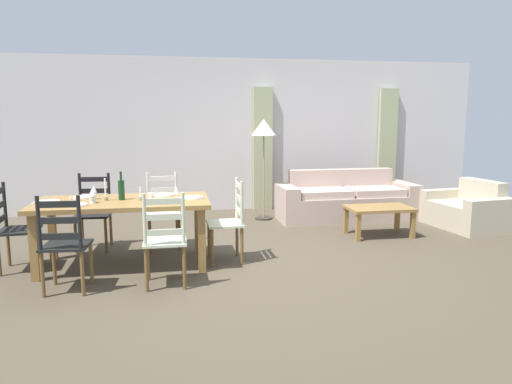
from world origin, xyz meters
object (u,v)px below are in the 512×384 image
(dining_chair_near_right, at_px, (165,240))
(standing_lamp, at_px, (264,133))
(dining_chair_head_east, at_px, (229,221))
(coffee_cup_secondary, at_px, (93,199))
(wine_bottle, at_px, (121,189))
(coffee_table, at_px, (379,211))
(dining_chair_head_west, at_px, (13,228))
(wine_glass_far_left, at_px, (94,189))
(dining_chair_far_right, at_px, (163,211))
(wine_glass_near_right, at_px, (176,191))
(coffee_cup_primary, at_px, (151,197))
(armchair_upholstered, at_px, (469,211))
(dining_chair_far_left, at_px, (94,212))
(dining_chair_near_left, at_px, (64,244))
(couch, at_px, (345,201))
(dining_table, at_px, (123,208))
(wine_glass_near_left, at_px, (92,193))

(dining_chair_near_right, distance_m, standing_lamp, 3.46)
(dining_chair_head_east, xyz_separation_m, standing_lamp, (0.84, 2.20, 0.93))
(dining_chair_head_east, height_order, coffee_cup_secondary, dining_chair_head_east)
(wine_bottle, distance_m, coffee_table, 3.54)
(dining_chair_head_west, distance_m, wine_glass_far_left, 0.93)
(dining_chair_far_right, relative_size, wine_glass_near_right, 5.96)
(dining_chair_head_east, distance_m, wine_bottle, 1.27)
(dining_chair_near_right, xyz_separation_m, dining_chair_head_west, (-1.63, 0.81, 0.00))
(wine_glass_far_left, relative_size, coffee_cup_primary, 1.79)
(coffee_table, bearing_deg, wine_glass_near_right, -162.73)
(wine_glass_far_left, height_order, coffee_cup_secondary, wine_glass_far_left)
(armchair_upholstered, bearing_deg, dining_chair_far_left, -177.61)
(dining_chair_near_left, xyz_separation_m, coffee_table, (3.88, 1.53, -0.12))
(armchair_upholstered, bearing_deg, couch, 149.40)
(wine_glass_near_right, xyz_separation_m, wine_glass_far_left, (-0.91, 0.25, 0.00))
(coffee_table, bearing_deg, wine_glass_far_left, -170.47)
(dining_chair_near_left, relative_size, dining_chair_far_right, 1.00)
(dining_chair_near_right, height_order, coffee_cup_primary, dining_chair_near_right)
(dining_chair_near_right, height_order, coffee_table, dining_chair_near_right)
(wine_bottle, xyz_separation_m, couch, (3.39, 1.94, -0.58))
(dining_table, relative_size, coffee_cup_secondary, 21.11)
(dining_chair_far_left, bearing_deg, dining_chair_head_east, -26.92)
(wine_bottle, xyz_separation_m, armchair_upholstered, (5.01, 0.98, -0.62))
(wine_glass_near_right, distance_m, coffee_cup_primary, 0.28)
(dining_table, xyz_separation_m, coffee_cup_secondary, (-0.30, -0.09, 0.13))
(coffee_cup_secondary, bearing_deg, armchair_upholstered, 11.87)
(dining_chair_far_left, height_order, coffee_cup_primary, dining_chair_far_left)
(dining_chair_head_east, height_order, standing_lamp, standing_lamp)
(dining_chair_near_right, xyz_separation_m, dining_chair_head_east, (0.73, 0.74, 0.00))
(wine_glass_near_left, height_order, coffee_cup_secondary, wine_glass_near_left)
(dining_chair_near_left, relative_size, wine_glass_near_left, 5.96)
(dining_chair_far_right, height_order, dining_chair_head_east, same)
(coffee_cup_secondary, bearing_deg, dining_chair_far_right, 48.22)
(dining_chair_far_left, bearing_deg, dining_chair_far_right, -4.84)
(dining_chair_near_right, height_order, coffee_cup_secondary, dining_chair_near_right)
(dining_chair_near_right, relative_size, standing_lamp, 0.59)
(wine_glass_near_left, bearing_deg, couch, 29.86)
(armchair_upholstered, bearing_deg, coffee_cup_secondary, -168.13)
(wine_bottle, height_order, wine_glass_near_right, wine_bottle)
(dining_chair_far_left, xyz_separation_m, couch, (3.82, 1.18, -0.19))
(dining_chair_far_right, xyz_separation_m, wine_glass_near_right, (0.17, -0.84, 0.38))
(dining_chair_near_right, xyz_separation_m, wine_glass_near_right, (0.13, 0.66, 0.38))
(dining_chair_near_right, height_order, standing_lamp, standing_lamp)
(dining_chair_head_west, height_order, wine_bottle, wine_bottle)
(dining_chair_head_east, relative_size, standing_lamp, 0.59)
(dining_chair_near_left, relative_size, armchair_upholstered, 0.77)
(wine_bottle, xyz_separation_m, wine_glass_far_left, (-0.31, 0.10, -0.01))
(dining_chair_near_left, bearing_deg, wine_bottle, 60.28)
(coffee_cup_primary, bearing_deg, armchair_upholstered, 13.33)
(wine_glass_far_left, distance_m, coffee_table, 3.82)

